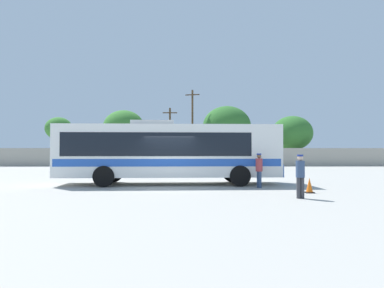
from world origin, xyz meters
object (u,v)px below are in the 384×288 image
traffic_cone_on_apron (309,186)px  passenger_waiting_on_apron (300,173)px  parked_car_leftmost_silver (101,160)px  utility_pole_near (192,126)px  roadside_tree_right (292,133)px  coach_bus_white_blue (167,150)px  utility_pole_far (170,135)px  attendant_by_bus_door (259,168)px  parked_car_second_dark_blue (163,160)px  roadside_tree_left (59,129)px  roadside_tree_midleft (124,128)px  roadside_tree_midright (227,127)px

traffic_cone_on_apron → passenger_waiting_on_apron: bearing=-119.7°
passenger_waiting_on_apron → traffic_cone_on_apron: bearing=60.3°
parked_car_leftmost_silver → utility_pole_near: utility_pole_near is taller
roadside_tree_right → traffic_cone_on_apron: roadside_tree_right is taller
parked_car_leftmost_silver → utility_pole_near: 13.00m
coach_bus_white_blue → utility_pole_far: 24.28m
attendant_by_bus_door → parked_car_second_dark_blue: bearing=108.7°
roadside_tree_left → roadside_tree_right: 30.57m
coach_bus_white_blue → roadside_tree_midleft: (-6.80, 23.48, 2.79)m
parked_car_leftmost_silver → attendant_by_bus_door: bearing=-55.3°
coach_bus_white_blue → traffic_cone_on_apron: (6.25, -3.66, -1.48)m
utility_pole_near → roadside_tree_right: (12.48, -0.01, -0.91)m
roadside_tree_right → roadside_tree_midleft: bearing=-178.3°
attendant_by_bus_door → traffic_cone_on_apron: (1.70, -1.99, -0.63)m
coach_bus_white_blue → attendant_by_bus_door: 4.92m
parked_car_second_dark_blue → utility_pole_far: utility_pole_far is taller
parked_car_leftmost_silver → traffic_cone_on_apron: (13.84, -19.53, -0.50)m
parked_car_second_dark_blue → passenger_waiting_on_apron: bearing=-72.4°
roadside_tree_midleft → utility_pole_far: bearing=7.0°
coach_bus_white_blue → parked_car_second_dark_blue: coach_bus_white_blue is taller
passenger_waiting_on_apron → parked_car_second_dark_blue: size_ratio=0.35×
attendant_by_bus_door → roadside_tree_midleft: roadside_tree_midleft is taller
utility_pole_far → traffic_cone_on_apron: size_ratio=11.12×
utility_pole_far → roadside_tree_left: utility_pole_far is taller
passenger_waiting_on_apron → coach_bus_white_blue: bearing=135.3°
coach_bus_white_blue → roadside_tree_midleft: 24.60m
coach_bus_white_blue → parked_car_leftmost_silver: size_ratio=2.81×
roadside_tree_left → coach_bus_white_blue: bearing=-59.2°
coach_bus_white_blue → passenger_waiting_on_apron: size_ratio=7.09×
coach_bus_white_blue → parked_car_leftmost_silver: (-7.58, 15.86, -0.98)m
utility_pole_near → traffic_cone_on_apron: utility_pole_near is taller
passenger_waiting_on_apron → parked_car_leftmost_silver: 24.77m
coach_bus_white_blue → utility_pole_far: (-1.18, 24.17, 1.94)m
passenger_waiting_on_apron → roadside_tree_right: roadside_tree_right is taller
coach_bus_white_blue → passenger_waiting_on_apron: 7.55m
parked_car_second_dark_blue → utility_pole_far: (0.26, 8.13, 2.94)m
attendant_by_bus_door → parked_car_second_dark_blue: size_ratio=0.35×
parked_car_leftmost_silver → roadside_tree_right: 23.41m
coach_bus_white_blue → traffic_cone_on_apron: coach_bus_white_blue is taller
parked_car_second_dark_blue → traffic_cone_on_apron: 21.16m
utility_pole_near → roadside_tree_left: 18.19m
roadside_tree_left → roadside_tree_right: (30.38, -3.26, -0.77)m
roadside_tree_midleft → roadside_tree_right: roadside_tree_midleft is taller
parked_car_leftmost_silver → roadside_tree_midleft: size_ratio=0.61×
passenger_waiting_on_apron → utility_pole_near: size_ratio=0.17×
traffic_cone_on_apron → roadside_tree_midright: bearing=90.7°
roadside_tree_midright → roadside_tree_midleft: bearing=-177.5°
roadside_tree_left → roadside_tree_midright: roadside_tree_midright is taller
attendant_by_bus_door → utility_pole_near: utility_pole_near is taller
utility_pole_near → roadside_tree_midleft: size_ratio=1.39×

